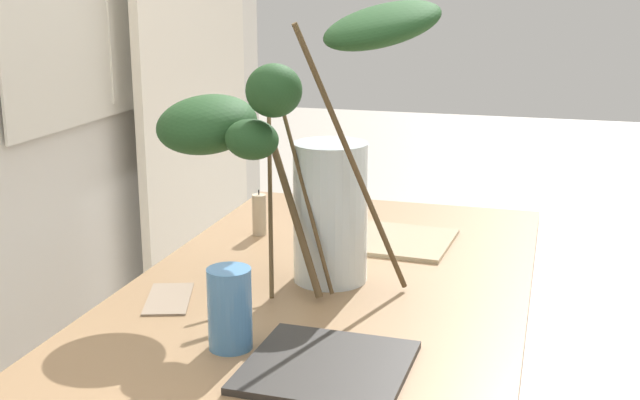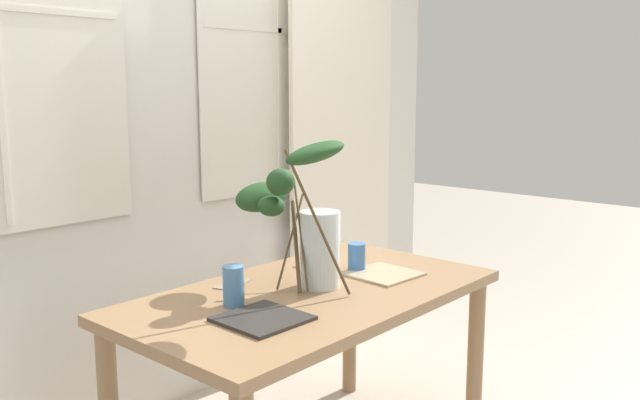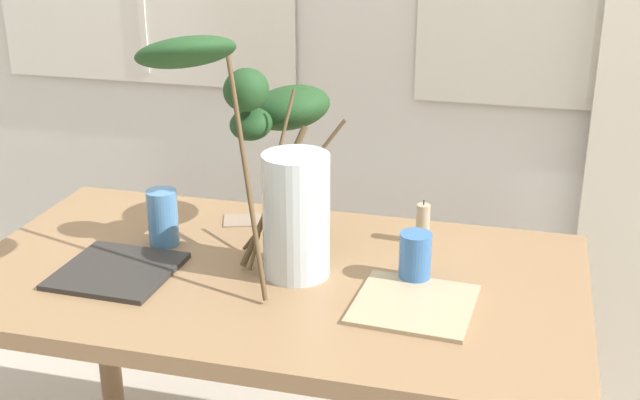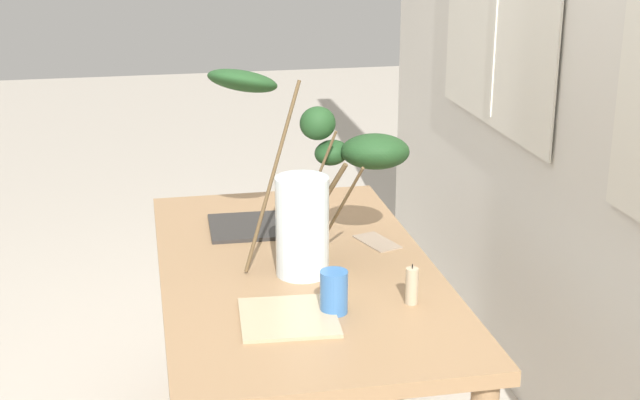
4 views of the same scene
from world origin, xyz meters
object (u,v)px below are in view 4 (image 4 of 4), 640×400
dining_table (297,297)px  drinking_glass_blue_right (334,292)px  plate_square_right (289,317)px  pillar_candle (412,286)px  drinking_glass_blue_left (305,208)px  plate_square_left (249,226)px  vase_with_branches (314,180)px

dining_table → drinking_glass_blue_right: drinking_glass_blue_right is taller
dining_table → drinking_glass_blue_right: 0.37m
plate_square_right → pillar_candle: pillar_candle is taller
dining_table → drinking_glass_blue_left: bearing=165.3°
dining_table → drinking_glass_blue_left: 0.36m
plate_square_left → pillar_candle: bearing=28.3°
drinking_glass_blue_left → pillar_candle: drinking_glass_blue_left is taller
dining_table → plate_square_left: bearing=-163.9°
plate_square_right → drinking_glass_blue_right: bearing=98.6°
pillar_candle → drinking_glass_blue_left: bearing=-164.3°
plate_square_left → pillar_candle: 0.75m
dining_table → plate_square_left: size_ratio=5.60×
drinking_glass_blue_left → dining_table: bearing=-14.7°
dining_table → drinking_glass_blue_left: (-0.31, 0.08, 0.17)m
plate_square_left → plate_square_right: (0.69, 0.02, -0.00)m
drinking_glass_blue_left → pillar_candle: size_ratio=1.26×
drinking_glass_blue_left → plate_square_left: (-0.04, -0.18, -0.07)m
dining_table → vase_with_branches: 0.37m
vase_with_branches → plate_square_left: bearing=-156.1°
dining_table → plate_square_left: (-0.35, -0.10, 0.11)m
drinking_glass_blue_left → plate_square_right: bearing=-14.0°
drinking_glass_blue_right → plate_square_left: (-0.67, -0.14, -0.05)m
drinking_glass_blue_right → pillar_candle: drinking_glass_blue_right is taller
vase_with_branches → drinking_glass_blue_left: size_ratio=4.55×
vase_with_branches → plate_square_left: size_ratio=2.52×
plate_square_right → dining_table: bearing=166.6°
drinking_glass_blue_right → plate_square_right: size_ratio=0.46×
plate_square_left → dining_table: bearing=16.1°
plate_square_left → plate_square_right: size_ratio=1.03×
dining_table → plate_square_left: 0.38m
vase_with_branches → drinking_glass_blue_left: vase_with_branches is taller
drinking_glass_blue_right → plate_square_right: 0.14m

